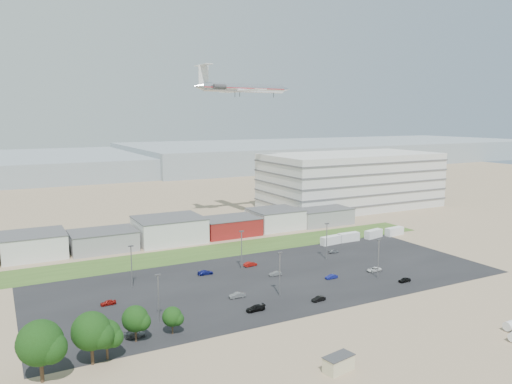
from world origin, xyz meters
TOP-DOWN VIEW (x-y plane):
  - ground at (0.00, 0.00)m, footprint 700.00×700.00m
  - parking_lot at (5.00, 20.00)m, footprint 120.00×50.00m
  - grass_strip at (0.00, 52.00)m, footprint 160.00×16.00m
  - hills_backdrop at (40.00, 315.00)m, footprint 700.00×200.00m
  - building_row at (-17.00, 71.00)m, footprint 170.00×20.00m
  - parking_garage at (90.00, 95.00)m, footprint 80.00×40.00m
  - portable_shed at (-8.62, -26.38)m, footprint 5.76×3.68m
  - storage_tank_nw at (31.52, -29.51)m, footprint 3.79×1.97m
  - box_trailer_a at (39.86, 41.93)m, footprint 7.59×3.21m
  - box_trailer_b at (47.75, 42.51)m, footprint 7.71×2.47m
  - box_trailer_c at (58.51, 42.37)m, footprint 7.83×3.95m
  - box_trailer_d at (67.60, 41.81)m, footprint 7.72×3.17m
  - tree_far_left at (-52.42, -7.25)m, footprint 7.74×7.74m
  - tree_left at (-44.33, -5.05)m, footprint 7.04×7.04m
  - tree_mid at (-41.72, -4.31)m, footprint 5.37×5.37m
  - tree_right at (-35.56, 0.20)m, footprint 5.29×5.29m
  - tree_near at (-28.43, 0.17)m, footprint 4.14×4.14m
  - lightpole_front_l at (-29.18, 6.51)m, footprint 1.21×0.51m
  - lightpole_front_m at (0.72, 8.77)m, footprint 1.23×0.51m
  - lightpole_front_r at (30.20, 8.09)m, footprint 1.21×0.50m
  - lightpole_back_l at (-28.60, 30.89)m, footprint 1.24×0.52m
  - lightpole_back_m at (1.88, 31.38)m, footprint 1.27×0.53m
  - lightpole_back_r at (28.36, 28.41)m, footprint 1.28×0.53m
  - airliner at (33.26, 92.64)m, footprint 45.25×31.88m
  - parked_car_0 at (32.83, 12.52)m, footprint 4.29×2.18m
  - parked_car_1 at (18.87, 12.96)m, footprint 3.44×1.28m
  - parked_car_2 at (33.81, 2.11)m, footprint 3.42×1.41m
  - parked_car_3 at (-8.77, 2.92)m, footprint 4.39×1.83m
  - parked_car_4 at (-8.81, 12.01)m, footprint 3.93×1.50m
  - parked_car_5 at (-36.39, 21.37)m, footprint 3.48×1.47m
  - parked_car_6 at (-8.88, 31.53)m, footprint 4.27×1.79m
  - parked_car_7 at (7.19, 21.94)m, footprint 3.55×1.62m
  - parked_car_8 at (34.30, 32.87)m, footprint 3.34×1.61m
  - parked_car_10 at (-35.19, 2.07)m, footprint 4.02×1.72m
  - parked_car_11 at (5.13, 32.52)m, footprint 4.07×1.80m
  - parked_car_13 at (6.69, 1.31)m, footprint 3.51×1.46m

SIDE VIEW (x-z plane):
  - ground at x=0.00m, z-range 0.00..0.00m
  - parking_lot at x=5.00m, z-range 0.00..0.01m
  - grass_strip at x=0.00m, z-range 0.00..0.02m
  - parked_car_8 at x=34.30m, z-range 0.00..1.10m
  - parked_car_1 at x=18.87m, z-range 0.00..1.12m
  - parked_car_7 at x=7.19m, z-range 0.00..1.13m
  - parked_car_13 at x=6.69m, z-range 0.00..1.13m
  - parked_car_10 at x=-35.19m, z-range 0.00..1.16m
  - parked_car_2 at x=33.81m, z-range 0.00..1.16m
  - parked_car_0 at x=32.83m, z-range 0.00..1.16m
  - parked_car_5 at x=-36.39m, z-range 0.00..1.18m
  - parked_car_6 at x=-8.88m, z-range 0.00..1.23m
  - parked_car_3 at x=-8.77m, z-range 0.00..1.27m
  - parked_car_4 at x=-8.81m, z-range 0.00..1.28m
  - parked_car_11 at x=5.13m, z-range 0.00..1.30m
  - storage_tank_nw at x=31.52m, z-range 0.00..2.25m
  - portable_shed at x=-8.62m, z-range 0.00..2.70m
  - box_trailer_a at x=39.86m, z-range 0.00..2.76m
  - box_trailer_c at x=58.51m, z-range 0.00..2.81m
  - box_trailer_d at x=67.60m, z-range 0.00..2.82m
  - box_trailer_b at x=47.75m, z-range 0.00..2.88m
  - tree_near at x=-28.43m, z-range 0.00..6.21m
  - tree_right at x=-35.56m, z-range 0.00..7.93m
  - building_row at x=-17.00m, z-range 0.00..8.00m
  - tree_mid at x=-41.72m, z-range 0.00..8.05m
  - hills_backdrop at x=40.00m, z-range 0.00..9.00m
  - lightpole_front_r at x=30.20m, z-range 0.00..10.28m
  - lightpole_front_l at x=-29.18m, z-range 0.00..10.30m
  - lightpole_front_m at x=0.72m, z-range 0.00..10.49m
  - lightpole_back_l at x=-28.60m, z-range 0.00..10.53m
  - tree_left at x=-44.33m, z-range 0.00..10.56m
  - lightpole_back_m at x=1.88m, z-range 0.00..10.82m
  - lightpole_back_r at x=28.36m, z-range 0.00..10.84m
  - tree_far_left at x=-52.42m, z-range 0.00..11.62m
  - parking_garage at x=90.00m, z-range 0.00..25.00m
  - airliner at x=33.26m, z-range 46.66..59.66m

